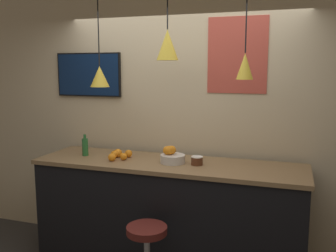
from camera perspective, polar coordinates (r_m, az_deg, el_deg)
The scene contains 11 objects.
back_wall at distance 3.97m, azimuth 2.15°, elevation 1.39°, with size 8.00×0.06×2.90m.
service_counter at distance 3.77m, azimuth -0.00°, elevation -13.40°, with size 2.60×0.71×1.07m.
fruit_bowl at distance 3.56m, azimuth 0.58°, elevation -4.65°, with size 0.24×0.24×0.16m.
orange_pile at distance 3.77m, azimuth -7.58°, elevation -4.31°, with size 0.20×0.27×0.09m.
juice_bottle at distance 3.94m, azimuth -12.52°, elevation -3.09°, with size 0.06×0.06×0.22m.
spread_jar at distance 3.50m, azimuth 4.43°, elevation -5.28°, with size 0.11×0.11×0.08m.
pendant_lamp_left at distance 3.76m, azimuth -10.38°, elevation 7.54°, with size 0.19×0.19×1.02m.
pendant_lamp_middle at distance 3.48m, azimuth -0.08°, elevation 12.28°, with size 0.20×0.20×0.77m.
pendant_lamp_right at distance 3.32m, azimuth 11.64°, elevation 9.05°, with size 0.15×0.15×0.94m.
mounted_tv at distance 4.32m, azimuth -12.00°, elevation 7.65°, with size 0.78×0.04×0.48m.
wall_poster at distance 3.78m, azimuth 10.50°, elevation 10.56°, with size 0.58×0.01×0.74m.
Camera 1 is at (1.11, -2.72, 1.96)m, focal length 40.00 mm.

